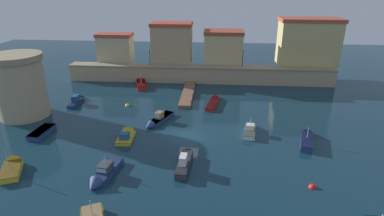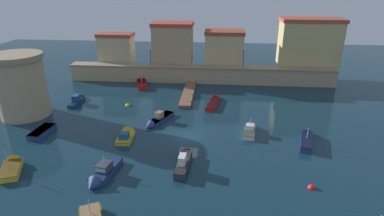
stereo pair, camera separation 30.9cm
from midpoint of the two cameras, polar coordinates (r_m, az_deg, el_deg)
name	(u,v)px [view 1 (the left image)]	position (r m, az deg, el deg)	size (l,w,h in m)	color
ground_plane	(189,136)	(41.33, -0.85, -5.16)	(134.21, 134.21, 0.00)	#112D3D
quay_wall	(199,74)	(62.76, 1.20, 6.25)	(52.59, 2.99, 3.31)	tan
old_town_backdrop	(232,44)	(65.40, 7.25, 11.65)	(49.02, 5.85, 9.22)	tan
fortress_tower	(20,86)	(52.30, -29.13, 3.59)	(7.56, 7.56, 9.44)	tan
pier_dock	(188,94)	(55.86, -0.92, 2.67)	(2.01, 13.01, 0.70)	brown
quay_lamp_0	(150,54)	(63.13, -7.90, 9.82)	(0.32, 0.32, 3.43)	black
quay_lamp_1	(243,54)	(61.83, 9.17, 9.67)	(0.32, 0.32, 3.78)	black
moored_boat_0	(12,166)	(39.62, -30.24, -9.24)	(3.57, 5.10, 3.43)	gold
moored_boat_1	(250,129)	(42.93, 10.41, -3.80)	(2.05, 4.95, 2.74)	white
moored_boat_2	(46,129)	(46.94, -25.40, -3.47)	(2.05, 5.45, 1.58)	navy
moored_boat_4	(127,135)	(41.86, -12.03, -4.82)	(2.07, 4.44, 2.70)	gold
moored_boat_5	(78,100)	(55.79, -20.38, 1.38)	(1.17, 5.53, 2.29)	navy
moored_boat_6	(185,160)	(35.13, -1.52, -9.54)	(1.61, 6.56, 1.98)	#333338
moored_boat_7	(214,102)	(52.21, 3.86, 1.19)	(2.50, 7.10, 1.30)	red
moored_boat_9	(141,83)	(61.97, -9.46, 4.52)	(3.33, 6.38, 3.13)	red
moored_boat_10	(157,120)	(45.20, -6.64, -2.28)	(3.79, 6.44, 1.87)	navy
moored_boat_11	(307,138)	(42.34, 20.09, -5.26)	(2.83, 6.11, 2.40)	navy
moored_boat_13	(102,175)	(34.34, -16.36, -11.66)	(2.52, 6.08, 2.57)	navy
mooring_buoy_0	(127,106)	(52.19, -11.91, 0.40)	(0.73, 0.73, 0.73)	yellow
mooring_buoy_1	(312,188)	(34.06, 20.93, -13.46)	(0.74, 0.74, 0.74)	red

